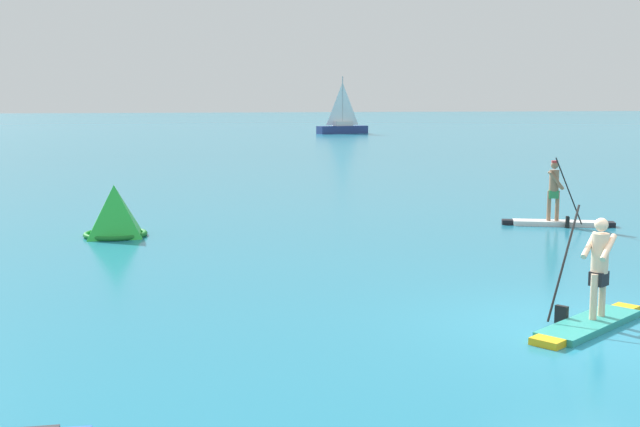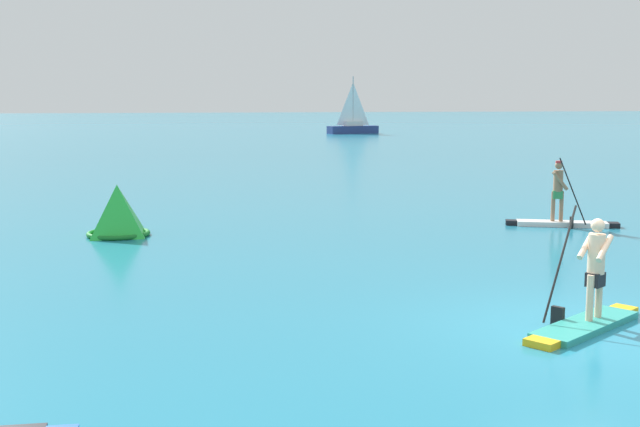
# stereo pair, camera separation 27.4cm
# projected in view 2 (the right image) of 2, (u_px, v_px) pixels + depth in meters

# --- Properties ---
(ground) EXTENTS (440.00, 440.00, 0.00)m
(ground) POSITION_uv_depth(u_px,v_px,m) (584.00, 329.00, 12.34)
(ground) COLOR teal
(paddleboarder_mid_center) EXTENTS (2.70, 1.85, 1.87)m
(paddleboarder_mid_center) POSITION_uv_depth(u_px,v_px,m) (588.00, 304.00, 12.36)
(paddleboarder_mid_center) COLOR teal
(paddleboarder_mid_center) RESTS_ON ground
(paddleboarder_far_right) EXTENTS (2.93, 1.56, 1.93)m
(paddleboarder_far_right) POSITION_uv_depth(u_px,v_px,m) (561.00, 212.00, 22.38)
(paddleboarder_far_right) COLOR white
(paddleboarder_far_right) RESTS_ON ground
(race_marker_buoy) EXTENTS (1.92, 1.92, 1.33)m
(race_marker_buoy) POSITION_uv_depth(u_px,v_px,m) (118.00, 213.00, 20.75)
(race_marker_buoy) COLOR green
(race_marker_buoy) RESTS_ON ground
(sailboat_right_horizon) EXTENTS (5.67, 2.56, 5.91)m
(sailboat_right_horizon) POSITION_uv_depth(u_px,v_px,m) (353.00, 126.00, 84.46)
(sailboat_right_horizon) COLOR navy
(sailboat_right_horizon) RESTS_ON ground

